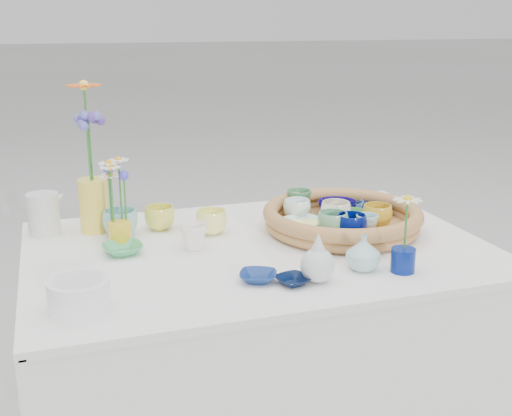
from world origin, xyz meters
name	(u,v)px	position (x,y,z in m)	size (l,w,h in m)	color
wicker_tray	(342,218)	(0.28, 0.05, 0.80)	(0.47, 0.47, 0.08)	brown
tray_ceramic_0	(337,207)	(0.32, 0.17, 0.80)	(0.12, 0.12, 0.04)	#15095C
tray_ceramic_1	(369,210)	(0.41, 0.12, 0.80)	(0.12, 0.12, 0.03)	black
tray_ceramic_2	(377,216)	(0.37, 0.00, 0.82)	(0.09, 0.09, 0.07)	gold
tray_ceramic_3	(352,219)	(0.31, 0.04, 0.80)	(0.12, 0.12, 0.04)	#45A755
tray_ceramic_4	(333,224)	(0.21, -0.03, 0.82)	(0.09, 0.09, 0.07)	#72BA8A
tray_ceramic_5	(303,225)	(0.15, 0.05, 0.80)	(0.12, 0.12, 0.03)	silver
tray_ceramic_6	(297,210)	(0.17, 0.14, 0.82)	(0.08, 0.08, 0.07)	white
tray_ceramic_7	(336,213)	(0.26, 0.06, 0.82)	(0.09, 0.09, 0.07)	white
tray_ceramic_8	(348,205)	(0.37, 0.19, 0.80)	(0.10, 0.10, 0.03)	#7DCAED
tray_ceramic_9	(351,226)	(0.25, -0.06, 0.82)	(0.09, 0.09, 0.07)	#031067
tray_ceramic_10	(307,228)	(0.15, 0.02, 0.80)	(0.10, 0.10, 0.02)	#F9F27F
tray_ceramic_11	(367,225)	(0.31, -0.05, 0.81)	(0.06, 0.06, 0.06)	#A5DACD
tray_ceramic_12	(299,201)	(0.21, 0.22, 0.82)	(0.08, 0.08, 0.07)	#3E7B4D
loose_ceramic_0	(160,218)	(-0.23, 0.23, 0.80)	(0.09, 0.09, 0.07)	#E0D84C
loose_ceramic_1	(212,222)	(-0.10, 0.15, 0.80)	(0.09, 0.09, 0.07)	#FFF983
loose_ceramic_2	(123,249)	(-0.37, 0.06, 0.78)	(0.11, 0.11, 0.03)	#41A763
loose_ceramic_3	(194,237)	(-0.18, 0.03, 0.80)	(0.08, 0.08, 0.07)	white
loose_ceramic_4	(258,277)	(-0.08, -0.24, 0.78)	(0.09, 0.09, 0.02)	navy
loose_ceramic_5	(120,223)	(-0.35, 0.21, 0.80)	(0.10, 0.10, 0.08)	#79BDB7
loose_ceramic_6	(293,280)	(-0.01, -0.28, 0.77)	(0.08, 0.08, 0.02)	black
fluted_bowl	(79,295)	(-0.50, -0.27, 0.80)	(0.14, 0.14, 0.07)	white
bud_vase_paleblue	(318,257)	(0.06, -0.29, 0.83)	(0.08, 0.08, 0.13)	silver
bud_vase_seafoam	(363,252)	(0.20, -0.25, 0.81)	(0.09, 0.09, 0.09)	#98C9C2
bud_vase_cobalt	(403,260)	(0.28, -0.29, 0.80)	(0.06, 0.06, 0.06)	navy
single_daisy	(406,224)	(0.29, -0.29, 0.89)	(0.08, 0.08, 0.14)	white
tall_vase_yellow	(94,205)	(-0.42, 0.28, 0.84)	(0.08, 0.08, 0.16)	yellow
gerbera	(87,134)	(-0.42, 0.26, 1.06)	(0.11, 0.11, 0.29)	orange
hydrangea	(91,151)	(-0.42, 0.27, 1.01)	(0.07, 0.07, 0.24)	#523398
white_pitcher	(44,214)	(-0.56, 0.30, 0.83)	(0.13, 0.09, 0.12)	silver
daisy_cup	(120,234)	(-0.36, 0.13, 0.80)	(0.06, 0.06, 0.07)	yellow
daisy_posy	(118,191)	(-0.36, 0.14, 0.92)	(0.09, 0.09, 0.17)	white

